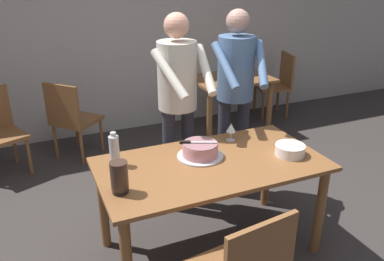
% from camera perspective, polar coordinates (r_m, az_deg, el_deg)
% --- Properties ---
extents(ground_plane, '(14.00, 14.00, 0.00)m').
position_cam_1_polar(ground_plane, '(3.24, 2.54, -16.49)').
color(ground_plane, '#383330').
extents(back_wall, '(10.00, 0.12, 2.70)m').
position_cam_1_polar(back_wall, '(5.12, -10.87, 14.59)').
color(back_wall, '#BCB7AD').
rests_on(back_wall, ground_plane).
extents(main_dining_table, '(1.61, 0.86, 0.75)m').
position_cam_1_polar(main_dining_table, '(2.87, 2.76, -6.57)').
color(main_dining_table, brown).
rests_on(main_dining_table, ground_plane).
extents(cake_on_platter, '(0.34, 0.34, 0.11)m').
position_cam_1_polar(cake_on_platter, '(2.88, 1.19, -2.88)').
color(cake_on_platter, silver).
rests_on(cake_on_platter, main_dining_table).
extents(cake_knife, '(0.26, 0.13, 0.02)m').
position_cam_1_polar(cake_knife, '(2.85, -0.25, -1.71)').
color(cake_knife, silver).
rests_on(cake_knife, cake_on_platter).
extents(plate_stack, '(0.22, 0.22, 0.08)m').
position_cam_1_polar(plate_stack, '(3.00, 13.96, -2.74)').
color(plate_stack, white).
rests_on(plate_stack, main_dining_table).
extents(wine_glass_near, '(0.08, 0.08, 0.14)m').
position_cam_1_polar(wine_glass_near, '(3.14, 5.65, 0.32)').
color(wine_glass_near, silver).
rests_on(wine_glass_near, main_dining_table).
extents(water_bottle, '(0.07, 0.07, 0.25)m').
position_cam_1_polar(water_bottle, '(2.78, -11.15, -2.83)').
color(water_bottle, silver).
rests_on(water_bottle, main_dining_table).
extents(hurricane_lamp, '(0.11, 0.11, 0.21)m').
position_cam_1_polar(hurricane_lamp, '(2.45, -10.45, -6.67)').
color(hurricane_lamp, black).
rests_on(hurricane_lamp, main_dining_table).
extents(person_cutting_cake, '(0.47, 0.56, 1.72)m').
position_cam_1_polar(person_cutting_cake, '(3.24, -2.00, 5.33)').
color(person_cutting_cake, '#2D2D38').
rests_on(person_cutting_cake, ground_plane).
extents(person_standing_beside, '(0.46, 0.57, 1.72)m').
position_cam_1_polar(person_standing_beside, '(3.50, 6.31, 6.52)').
color(person_standing_beside, '#2D2D38').
rests_on(person_standing_beside, ground_plane).
extents(background_table, '(1.00, 0.70, 0.74)m').
position_cam_1_polar(background_table, '(5.08, 5.59, 5.88)').
color(background_table, brown).
rests_on(background_table, ground_plane).
extents(background_chair_0, '(0.62, 0.62, 0.90)m').
position_cam_1_polar(background_chair_0, '(4.56, -16.98, 1.83)').
color(background_chair_0, brown).
rests_on(background_chair_0, ground_plane).
extents(background_chair_1, '(0.53, 0.53, 0.90)m').
position_cam_1_polar(background_chair_1, '(5.84, 12.22, 6.85)').
color(background_chair_1, brown).
rests_on(background_chair_1, ground_plane).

